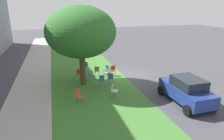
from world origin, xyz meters
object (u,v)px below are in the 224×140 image
object	(u,v)px
chair_7	(106,69)
chair_8	(91,73)
chair_6	(85,66)
chair_3	(79,95)
street_tree	(81,32)
chair_1	(108,72)
parked_car	(186,90)
chair_4	(114,89)
chair_0	(111,78)
chair_10	(78,73)
chair_2	(113,70)
chair_9	(97,70)
chair_5	(101,80)

from	to	relation	value
chair_7	chair_8	distance (m)	1.58
chair_6	chair_3	bearing A→B (deg)	166.81
street_tree	chair_1	world-z (taller)	street_tree
chair_1	parked_car	xyz separation A→B (m)	(-5.51, -3.43, 0.32)
chair_3	parked_car	size ratio (longest dim) A/B	0.24
street_tree	chair_4	bearing A→B (deg)	-150.84
chair_0	chair_10	bearing A→B (deg)	52.05
street_tree	chair_4	distance (m)	4.71
chair_4	chair_8	world-z (taller)	same
chair_0	street_tree	bearing A→B (deg)	73.30
chair_0	chair_7	world-z (taller)	same
chair_0	parked_car	size ratio (longest dim) A/B	0.24
chair_4	chair_7	size ratio (longest dim) A/B	1.00
chair_6	chair_1	bearing A→B (deg)	-149.34
chair_10	chair_4	bearing A→B (deg)	-155.72
chair_1	parked_car	bearing A→B (deg)	-148.13
chair_2	chair_3	distance (m)	5.43
chair_2	chair_6	bearing A→B (deg)	47.15
chair_3	chair_4	bearing A→B (deg)	-86.16
chair_4	parked_car	world-z (taller)	parked_car
chair_9	chair_1	bearing A→B (deg)	-137.52
chair_2	chair_5	xyz separation A→B (m)	(-2.03, 1.54, 0.00)
chair_2	chair_7	distance (m)	0.59
chair_10	parked_car	xyz separation A→B (m)	(-5.99, -5.77, 0.32)
chair_4	chair_10	bearing A→B (deg)	24.28
parked_car	chair_8	bearing A→B (deg)	39.85
chair_3	chair_10	world-z (taller)	same
chair_3	chair_6	distance (m)	6.24
chair_0	parked_car	xyz separation A→B (m)	(-4.26, -3.56, 0.32)
chair_8	chair_9	bearing A→B (deg)	-48.22
chair_4	chair_0	bearing A→B (deg)	-11.06
chair_2	chair_9	xyz separation A→B (m)	(0.26, 1.33, 0.00)
chair_1	chair_5	xyz separation A→B (m)	(-1.49, 0.94, 0.00)
chair_9	chair_4	bearing A→B (deg)	-177.72
chair_4	chair_8	bearing A→B (deg)	12.27
chair_5	parked_car	distance (m)	5.95
chair_0	chair_10	xyz separation A→B (m)	(1.73, 2.22, 0.00)
street_tree	parked_car	bearing A→B (deg)	-131.15
street_tree	chair_10	world-z (taller)	street_tree
chair_1	chair_4	bearing A→B (deg)	170.81
chair_6	chair_5	bearing A→B (deg)	-172.54
chair_1	parked_car	distance (m)	6.50
chair_6	chair_8	size ratio (longest dim) A/B	1.00
chair_3	chair_5	size ratio (longest dim) A/B	1.00
chair_5	street_tree	bearing A→B (deg)	55.14
chair_4	chair_7	world-z (taller)	same
chair_5	chair_7	bearing A→B (deg)	-23.80
street_tree	chair_2	bearing A→B (deg)	-66.48
chair_3	chair_6	size ratio (longest dim) A/B	1.00
chair_10	chair_3	bearing A→B (deg)	172.63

